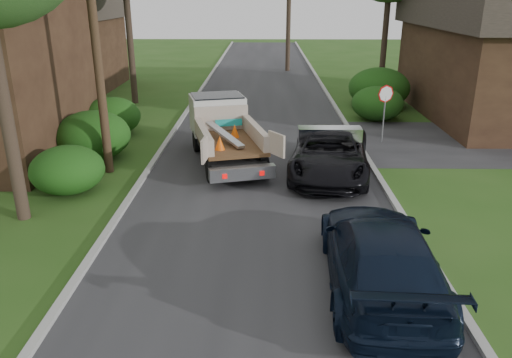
{
  "coord_description": "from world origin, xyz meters",
  "views": [
    {
      "loc": [
        0.09,
        -11.94,
        6.08
      ],
      "look_at": [
        -0.12,
        1.1,
        1.2
      ],
      "focal_mm": 35.0,
      "sensor_mm": 36.0,
      "label": 1
    }
  ],
  "objects_px": {
    "utility_pole": "(94,22)",
    "navy_suv": "(381,255)",
    "flatbed_truck": "(222,126)",
    "black_pickup": "(330,153)",
    "stop_sign": "(385,101)",
    "house_left_far": "(60,41)"
  },
  "relations": [
    {
      "from": "stop_sign",
      "to": "house_left_far",
      "type": "relative_size",
      "value": 0.33
    },
    {
      "from": "utility_pole",
      "to": "navy_suv",
      "type": "distance_m",
      "value": 11.84
    },
    {
      "from": "stop_sign",
      "to": "utility_pole",
      "type": "distance_m",
      "value": 11.91
    },
    {
      "from": "house_left_far",
      "to": "flatbed_truck",
      "type": "height_order",
      "value": "house_left_far"
    },
    {
      "from": "stop_sign",
      "to": "house_left_far",
      "type": "height_order",
      "value": "house_left_far"
    },
    {
      "from": "utility_pole",
      "to": "flatbed_truck",
      "type": "xyz_separation_m",
      "value": [
        3.94,
        1.99,
        -3.96
      ]
    },
    {
      "from": "stop_sign",
      "to": "black_pickup",
      "type": "height_order",
      "value": "stop_sign"
    },
    {
      "from": "flatbed_truck",
      "to": "stop_sign",
      "type": "bearing_deg",
      "value": 1.97
    },
    {
      "from": "flatbed_truck",
      "to": "black_pickup",
      "type": "bearing_deg",
      "value": -42.79
    },
    {
      "from": "black_pickup",
      "to": "navy_suv",
      "type": "relative_size",
      "value": 1.01
    },
    {
      "from": "stop_sign",
      "to": "black_pickup",
      "type": "distance_m",
      "value": 5.08
    },
    {
      "from": "stop_sign",
      "to": "utility_pole",
      "type": "relative_size",
      "value": 0.25
    },
    {
      "from": "stop_sign",
      "to": "utility_pole",
      "type": "height_order",
      "value": "utility_pole"
    },
    {
      "from": "utility_pole",
      "to": "navy_suv",
      "type": "xyz_separation_m",
      "value": [
        8.08,
        -7.48,
        -4.35
      ]
    },
    {
      "from": "stop_sign",
      "to": "black_pickup",
      "type": "bearing_deg",
      "value": -123.89
    },
    {
      "from": "utility_pole",
      "to": "black_pickup",
      "type": "xyz_separation_m",
      "value": [
        7.9,
        -0.12,
        -4.38
      ]
    },
    {
      "from": "flatbed_truck",
      "to": "black_pickup",
      "type": "relative_size",
      "value": 1.1
    },
    {
      "from": "utility_pole",
      "to": "flatbed_truck",
      "type": "bearing_deg",
      "value": 26.85
    },
    {
      "from": "flatbed_truck",
      "to": "black_pickup",
      "type": "distance_m",
      "value": 4.51
    },
    {
      "from": "navy_suv",
      "to": "house_left_far",
      "type": "bearing_deg",
      "value": -53.75
    },
    {
      "from": "stop_sign",
      "to": "flatbed_truck",
      "type": "distance_m",
      "value": 7.06
    },
    {
      "from": "stop_sign",
      "to": "navy_suv",
      "type": "distance_m",
      "value": 11.83
    }
  ]
}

